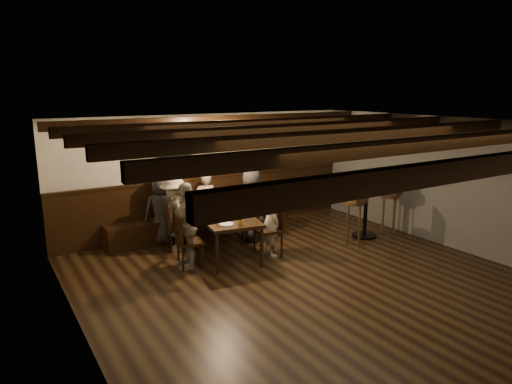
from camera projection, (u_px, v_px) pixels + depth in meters
room at (229, 191)px, 8.26m from camera, size 7.00×7.00×7.00m
dining_table at (222, 216)px, 8.10m from camera, size 1.19×2.07×0.73m
chair_left_near at (177, 236)px, 8.33m from camera, size 0.46×0.46×0.87m
chair_left_far at (189, 251)px, 7.52m from camera, size 0.47×0.47×0.90m
chair_right_near at (250, 226)px, 8.86m from camera, size 0.48×0.48×0.92m
chair_right_far at (269, 239)px, 8.04m from camera, size 0.52×0.52×0.99m
person_bench_left at (162, 210)px, 8.59m from camera, size 0.70×0.52×1.31m
person_bench_centre at (205, 204)px, 9.06m from camera, size 0.52×0.38×1.29m
person_bench_right at (250, 203)px, 9.26m from camera, size 0.68×0.57×1.25m
person_left_near at (175, 214)px, 8.23m from camera, size 0.65×0.95×1.36m
person_left_far at (186, 225)px, 7.41m from camera, size 0.48×0.89×1.43m
person_right_near at (252, 205)px, 8.78m from camera, size 0.56×0.75×1.41m
person_right_far at (271, 220)px, 7.98m from camera, size 0.38×0.52×1.29m
pint_a at (196, 202)px, 8.60m from camera, size 0.07×0.07×0.14m
pint_b at (224, 200)px, 8.75m from camera, size 0.07×0.07×0.14m
pint_c at (204, 210)px, 8.05m from camera, size 0.07×0.07×0.14m
pint_d at (234, 205)px, 8.37m from camera, size 0.07×0.07×0.14m
pint_e at (217, 217)px, 7.59m from camera, size 0.07×0.07×0.14m
pint_f at (243, 216)px, 7.65m from camera, size 0.07×0.07×0.14m
pint_g at (240, 221)px, 7.37m from camera, size 0.07×0.07×0.14m
plate_near at (226, 224)px, 7.40m from camera, size 0.24×0.24×0.01m
plate_far at (237, 216)px, 7.88m from camera, size 0.24×0.24×0.01m
condiment_caddy at (223, 210)px, 8.03m from camera, size 0.15×0.10×0.12m
candle at (223, 207)px, 8.40m from camera, size 0.05×0.05×0.05m
high_top_table at (366, 199)px, 8.96m from camera, size 0.65×0.65×1.16m
bar_stool_left at (354, 222)px, 8.61m from camera, size 0.37×0.38×1.18m
bar_stool_right at (389, 214)px, 9.16m from camera, size 0.40×0.42×1.18m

